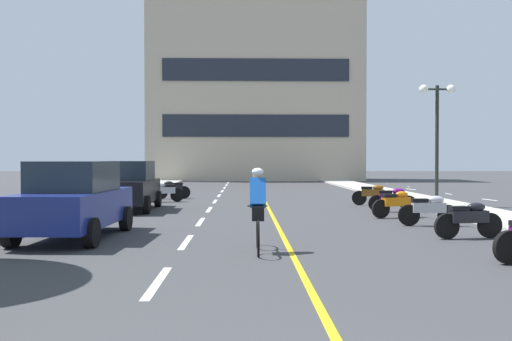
# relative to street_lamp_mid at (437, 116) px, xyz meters

# --- Properties ---
(ground_plane) EXTENTS (140.00, 140.00, 0.00)m
(ground_plane) POSITION_rel_street_lamp_mid_xyz_m (-7.06, 1.70, -3.64)
(ground_plane) COLOR #38383A
(curb_left) EXTENTS (2.40, 72.00, 0.12)m
(curb_left) POSITION_rel_street_lamp_mid_xyz_m (-14.26, 4.70, -3.58)
(curb_left) COLOR #B7B2A8
(curb_left) RESTS_ON ground
(curb_right) EXTENTS (2.40, 72.00, 0.12)m
(curb_right) POSITION_rel_street_lamp_mid_xyz_m (0.14, 4.70, -3.58)
(curb_right) COLOR #B7B2A8
(curb_right) RESTS_ON ground
(lane_dash_1) EXTENTS (0.14, 2.20, 0.01)m
(lane_dash_1) POSITION_rel_street_lamp_mid_xyz_m (-9.06, -13.30, -3.63)
(lane_dash_1) COLOR silver
(lane_dash_1) RESTS_ON ground
(lane_dash_2) EXTENTS (0.14, 2.20, 0.01)m
(lane_dash_2) POSITION_rel_street_lamp_mid_xyz_m (-9.06, -9.30, -3.63)
(lane_dash_2) COLOR silver
(lane_dash_2) RESTS_ON ground
(lane_dash_3) EXTENTS (0.14, 2.20, 0.01)m
(lane_dash_3) POSITION_rel_street_lamp_mid_xyz_m (-9.06, -5.30, -3.63)
(lane_dash_3) COLOR silver
(lane_dash_3) RESTS_ON ground
(lane_dash_4) EXTENTS (0.14, 2.20, 0.01)m
(lane_dash_4) POSITION_rel_street_lamp_mid_xyz_m (-9.06, -1.30, -3.63)
(lane_dash_4) COLOR silver
(lane_dash_4) RESTS_ON ground
(lane_dash_5) EXTENTS (0.14, 2.20, 0.01)m
(lane_dash_5) POSITION_rel_street_lamp_mid_xyz_m (-9.06, 2.70, -3.63)
(lane_dash_5) COLOR silver
(lane_dash_5) RESTS_ON ground
(lane_dash_6) EXTENTS (0.14, 2.20, 0.01)m
(lane_dash_6) POSITION_rel_street_lamp_mid_xyz_m (-9.06, 6.70, -3.63)
(lane_dash_6) COLOR silver
(lane_dash_6) RESTS_ON ground
(lane_dash_7) EXTENTS (0.14, 2.20, 0.01)m
(lane_dash_7) POSITION_rel_street_lamp_mid_xyz_m (-9.06, 10.70, -3.63)
(lane_dash_7) COLOR silver
(lane_dash_7) RESTS_ON ground
(lane_dash_8) EXTENTS (0.14, 2.20, 0.01)m
(lane_dash_8) POSITION_rel_street_lamp_mid_xyz_m (-9.06, 14.70, -3.63)
(lane_dash_8) COLOR silver
(lane_dash_8) RESTS_ON ground
(lane_dash_9) EXTENTS (0.14, 2.20, 0.01)m
(lane_dash_9) POSITION_rel_street_lamp_mid_xyz_m (-9.06, 18.70, -3.63)
(lane_dash_9) COLOR silver
(lane_dash_9) RESTS_ON ground
(lane_dash_10) EXTENTS (0.14, 2.20, 0.01)m
(lane_dash_10) POSITION_rel_street_lamp_mid_xyz_m (-9.06, 22.70, -3.63)
(lane_dash_10) COLOR silver
(lane_dash_10) RESTS_ON ground
(lane_dash_11) EXTENTS (0.14, 2.20, 0.01)m
(lane_dash_11) POSITION_rel_street_lamp_mid_xyz_m (-9.06, 26.70, -3.63)
(lane_dash_11) COLOR silver
(lane_dash_11) RESTS_ON ground
(centre_line_yellow) EXTENTS (0.12, 66.00, 0.01)m
(centre_line_yellow) POSITION_rel_street_lamp_mid_xyz_m (-6.81, 4.70, -3.63)
(centre_line_yellow) COLOR gold
(centre_line_yellow) RESTS_ON ground
(office_building) EXTENTS (19.45, 7.48, 16.29)m
(office_building) POSITION_rel_street_lamp_mid_xyz_m (-6.69, 29.38, 4.51)
(office_building) COLOR #BCAD93
(office_building) RESTS_ON ground
(street_lamp_mid) EXTENTS (1.46, 0.36, 4.76)m
(street_lamp_mid) POSITION_rel_street_lamp_mid_xyz_m (0.00, 0.00, 0.00)
(street_lamp_mid) COLOR black
(street_lamp_mid) RESTS_ON curb_right
(parked_car_near) EXTENTS (2.05, 4.26, 1.82)m
(parked_car_near) POSITION_rel_street_lamp_mid_xyz_m (-11.76, -8.65, -2.72)
(parked_car_near) COLOR black
(parked_car_near) RESTS_ON ground
(parked_car_mid) EXTENTS (1.99, 4.23, 1.82)m
(parked_car_mid) POSITION_rel_street_lamp_mid_xyz_m (-11.98, -1.53, -2.72)
(parked_car_mid) COLOR black
(parked_car_mid) RESTS_ON ground
(motorcycle_4) EXTENTS (1.70, 0.60, 0.92)m
(motorcycle_4) POSITION_rel_street_lamp_mid_xyz_m (-2.45, -8.90, -3.16)
(motorcycle_4) COLOR black
(motorcycle_4) RESTS_ON ground
(motorcycle_5) EXTENTS (1.70, 0.60, 0.92)m
(motorcycle_5) POSITION_rel_street_lamp_mid_xyz_m (-2.56, -6.49, -3.16)
(motorcycle_5) COLOR black
(motorcycle_5) RESTS_ON ground
(motorcycle_6) EXTENTS (1.67, 0.71, 0.92)m
(motorcycle_6) POSITION_rel_street_lamp_mid_xyz_m (-2.86, -4.32, -3.16)
(motorcycle_6) COLOR black
(motorcycle_6) RESTS_ON ground
(motorcycle_7) EXTENTS (1.69, 0.61, 0.92)m
(motorcycle_7) POSITION_rel_street_lamp_mid_xyz_m (-2.44, -2.42, -3.16)
(motorcycle_7) COLOR black
(motorcycle_7) RESTS_ON ground
(motorcycle_8) EXTENTS (1.66, 0.74, 0.92)m
(motorcycle_8) POSITION_rel_street_lamp_mid_xyz_m (-2.47, 0.37, -3.16)
(motorcycle_8) COLOR black
(motorcycle_8) RESTS_ON ground
(motorcycle_9) EXTENTS (1.66, 0.72, 0.92)m
(motorcycle_9) POSITION_rel_street_lamp_mid_xyz_m (-11.28, 2.42, -3.16)
(motorcycle_9) COLOR black
(motorcycle_9) RESTS_ON ground
(motorcycle_10) EXTENTS (1.65, 0.76, 0.92)m
(motorcycle_10) POSITION_rel_street_lamp_mid_xyz_m (-11.19, 4.44, -3.16)
(motorcycle_10) COLOR black
(motorcycle_10) RESTS_ON ground
(cyclist_rider) EXTENTS (0.42, 1.77, 1.71)m
(cyclist_rider) POSITION_rel_street_lamp_mid_xyz_m (-7.48, -10.63, -2.75)
(cyclist_rider) COLOR black
(cyclist_rider) RESTS_ON ground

